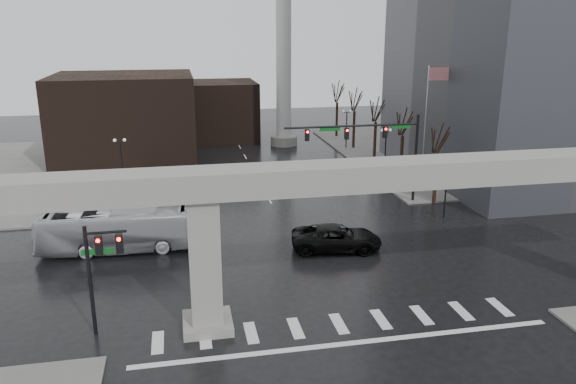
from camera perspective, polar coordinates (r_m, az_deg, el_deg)
name	(u,v)px	position (r m, az deg, el deg)	size (l,w,h in m)	color
ground	(334,315)	(32.20, 4.68, -12.32)	(160.00, 160.00, 0.00)	black
sidewalk_ne	(456,154)	(73.27, 16.70, 3.73)	(28.00, 36.00, 0.15)	slate
sidewalk_nw	(9,175)	(67.35, -26.45, 1.57)	(28.00, 36.00, 0.15)	slate
elevated_guideway	(360,196)	(29.86, 7.32, -0.39)	(48.00, 2.60, 8.70)	gray
building_far_left	(125,117)	(70.09, -16.20, 7.32)	(16.00, 14.00, 10.00)	black
building_far_mid	(220,111)	(80.09, -6.94, 8.22)	(10.00, 10.00, 8.00)	black
smokestack	(284,43)	(74.39, -0.45, 14.93)	(3.60, 3.60, 30.00)	silver
signal_mast_arm	(376,141)	(49.84, 8.93, 5.18)	(12.12, 0.43, 8.00)	black
signal_left_pole	(99,261)	(30.13, -18.61, -6.70)	(2.30, 0.30, 6.00)	black
flagpole_assembly	(429,114)	(54.87, 14.11, 7.73)	(2.06, 0.12, 12.00)	silver
lamp_right_0	(447,178)	(47.87, 15.84, 1.37)	(1.22, 0.32, 5.11)	black
lamp_right_1	(386,144)	(60.30, 9.89, 4.83)	(1.22, 0.32, 5.11)	black
lamp_right_2	(347,122)	(73.30, 5.98, 7.06)	(1.22, 0.32, 5.11)	black
lamp_left_0	(105,197)	(43.12, -18.13, -0.49)	(1.22, 0.32, 5.11)	black
lamp_left_1	(121,155)	(56.60, -16.62, 3.61)	(1.22, 0.32, 5.11)	black
lamp_left_2	(131,130)	(70.29, -15.69, 6.12)	(1.22, 0.32, 5.11)	black
tree_right_0	(436,173)	(51.96, 14.82, 1.84)	(1.09, 1.58, 7.50)	black
tree_right_1	(402,153)	(59.02, 11.48, 3.87)	(1.09, 1.61, 7.67)	black
tree_right_2	(375,138)	(66.29, 8.85, 5.44)	(1.10, 1.63, 7.85)	black
tree_right_3	(354,126)	(73.71, 6.74, 6.69)	(1.11, 1.66, 8.02)	black
tree_right_4	(337,116)	(81.24, 5.00, 7.71)	(1.12, 1.69, 8.19)	black
pickup_truck	(336,238)	(40.48, 4.95, -4.66)	(2.98, 6.45, 1.79)	black
city_bus	(120,230)	(41.69, -16.73, -3.69)	(2.65, 11.31, 3.15)	#B7B7BC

